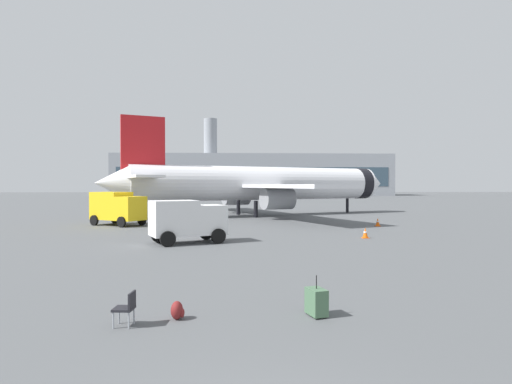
{
  "coord_description": "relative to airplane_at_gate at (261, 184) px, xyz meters",
  "views": [
    {
      "loc": [
        -0.43,
        -4.95,
        3.53
      ],
      "look_at": [
        1.07,
        26.66,
        3.0
      ],
      "focal_mm": 30.26,
      "sensor_mm": 36.0,
      "label": 1
    }
  ],
  "objects": [
    {
      "name": "rolling_suitcase",
      "position": [
        -0.72,
        -37.86,
        -3.27
      ],
      "size": [
        0.57,
        0.73,
        1.1
      ],
      "color": "#476B4C",
      "rests_on": "ground"
    },
    {
      "name": "safety_cone_near",
      "position": [
        5.69,
        -21.23,
        -3.31
      ],
      "size": [
        0.44,
        0.44,
        0.7
      ],
      "color": "#F2590C",
      "rests_on": "ground"
    },
    {
      "name": "traveller_backpack",
      "position": [
        -4.41,
        -37.97,
        -3.42
      ],
      "size": [
        0.36,
        0.4,
        0.48
      ],
      "color": "maroon",
      "rests_on": "ground"
    },
    {
      "name": "service_truck",
      "position": [
        -13.17,
        -11.3,
        -2.05
      ],
      "size": [
        5.22,
        4.47,
        2.9
      ],
      "color": "yellow",
      "rests_on": "ground"
    },
    {
      "name": "airplane_at_gate",
      "position": [
        0.0,
        0.0,
        0.0
      ],
      "size": [
        34.2,
        31.37,
        10.5
      ],
      "color": "white",
      "rests_on": "ground"
    },
    {
      "name": "gate_chair",
      "position": [
        -5.6,
        -38.46,
        -3.16
      ],
      "size": [
        0.52,
        0.52,
        0.86
      ],
      "color": "black",
      "rests_on": "ground"
    },
    {
      "name": "cargo_van",
      "position": [
        -5.82,
        -23.12,
        -2.21
      ],
      "size": [
        4.83,
        3.74,
        2.6
      ],
      "color": "white",
      "rests_on": "ground"
    },
    {
      "name": "safety_cone_mid",
      "position": [
        9.22,
        -13.19,
        -3.31
      ],
      "size": [
        0.44,
        0.44,
        0.71
      ],
      "color": "#F2590C",
      "rests_on": "ground"
    },
    {
      "name": "terminal_building",
      "position": [
        2.84,
        95.33,
        3.27
      ],
      "size": [
        91.06,
        16.38,
        25.57
      ],
      "color": "gray",
      "rests_on": "ground"
    }
  ]
}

